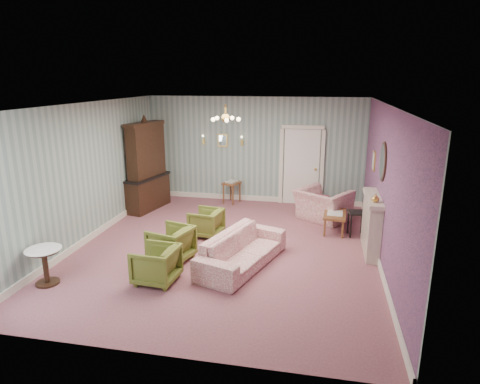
% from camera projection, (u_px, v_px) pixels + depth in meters
% --- Properties ---
extents(floor, '(7.00, 7.00, 0.00)m').
position_uv_depth(floor, '(227.00, 248.00, 8.54)').
color(floor, '#955663').
rests_on(floor, ground).
extents(ceiling, '(7.00, 7.00, 0.00)m').
position_uv_depth(ceiling, '(225.00, 105.00, 7.76)').
color(ceiling, white).
rests_on(ceiling, ground).
extents(wall_back, '(6.00, 0.00, 6.00)m').
position_uv_depth(wall_back, '(255.00, 150.00, 11.46)').
color(wall_back, gray).
rests_on(wall_back, ground).
extents(wall_front, '(6.00, 0.00, 6.00)m').
position_uv_depth(wall_front, '(158.00, 249.00, 4.84)').
color(wall_front, gray).
rests_on(wall_front, ground).
extents(wall_left, '(0.00, 7.00, 7.00)m').
position_uv_depth(wall_left, '(87.00, 173.00, 8.71)').
color(wall_left, gray).
rests_on(wall_left, ground).
extents(wall_right, '(0.00, 7.00, 7.00)m').
position_uv_depth(wall_right, '(386.00, 187.00, 7.59)').
color(wall_right, gray).
rests_on(wall_right, ground).
extents(wall_right_floral, '(0.00, 7.00, 7.00)m').
position_uv_depth(wall_right_floral, '(385.00, 187.00, 7.59)').
color(wall_right_floral, '#BD5E8C').
rests_on(wall_right_floral, ground).
extents(door, '(1.12, 0.12, 2.16)m').
position_uv_depth(door, '(301.00, 165.00, 11.28)').
color(door, white).
rests_on(door, floor).
extents(olive_chair_a, '(0.69, 0.73, 0.71)m').
position_uv_depth(olive_chair_a, '(156.00, 263.00, 7.04)').
color(olive_chair_a, olive).
rests_on(olive_chair_a, floor).
extents(olive_chair_b, '(0.84, 0.87, 0.74)m').
position_uv_depth(olive_chair_b, '(171.00, 242.00, 7.89)').
color(olive_chair_b, olive).
rests_on(olive_chair_b, floor).
extents(olive_chair_c, '(0.70, 0.73, 0.67)m').
position_uv_depth(olive_chair_c, '(206.00, 221.00, 9.13)').
color(olive_chair_c, olive).
rests_on(olive_chair_c, floor).
extents(sofa_chintz, '(1.26, 2.23, 0.84)m').
position_uv_depth(sofa_chintz, '(242.00, 244.00, 7.66)').
color(sofa_chintz, '#A8435C').
rests_on(sofa_chintz, floor).
extents(wingback_chair, '(1.40, 1.29, 1.03)m').
position_uv_depth(wingback_chair, '(323.00, 200.00, 10.11)').
color(wingback_chair, '#A8435C').
rests_on(wingback_chair, floor).
extents(dresser, '(0.80, 1.54, 2.44)m').
position_uv_depth(dresser, '(146.00, 164.00, 10.79)').
color(dresser, black).
rests_on(dresser, floor).
extents(fireplace, '(0.30, 1.40, 1.16)m').
position_uv_depth(fireplace, '(371.00, 224.00, 8.23)').
color(fireplace, beige).
rests_on(fireplace, floor).
extents(mantel_vase, '(0.15, 0.15, 0.15)m').
position_uv_depth(mantel_vase, '(375.00, 198.00, 7.68)').
color(mantel_vase, gold).
rests_on(mantel_vase, fireplace).
extents(oval_mirror, '(0.04, 0.76, 0.84)m').
position_uv_depth(oval_mirror, '(382.00, 161.00, 7.87)').
color(oval_mirror, white).
rests_on(oval_mirror, wall_right).
extents(framed_print, '(0.04, 0.34, 0.42)m').
position_uv_depth(framed_print, '(374.00, 161.00, 9.21)').
color(framed_print, gold).
rests_on(framed_print, wall_right).
extents(coffee_table, '(0.54, 0.90, 0.44)m').
position_uv_depth(coffee_table, '(334.00, 222.00, 9.40)').
color(coffee_table, brown).
rests_on(coffee_table, floor).
extents(side_table_black, '(0.42, 0.42, 0.56)m').
position_uv_depth(side_table_black, '(356.00, 224.00, 9.12)').
color(side_table_black, black).
rests_on(side_table_black, floor).
extents(pedestal_table, '(0.72, 0.72, 0.64)m').
position_uv_depth(pedestal_table, '(45.00, 266.00, 6.98)').
color(pedestal_table, black).
rests_on(pedestal_table, floor).
extents(nesting_table, '(0.52, 0.59, 0.65)m').
position_uv_depth(nesting_table, '(232.00, 192.00, 11.54)').
color(nesting_table, brown).
rests_on(nesting_table, floor).
extents(gilt_mirror_back, '(0.28, 0.06, 0.36)m').
position_uv_depth(gilt_mirror_back, '(223.00, 140.00, 11.52)').
color(gilt_mirror_back, gold).
rests_on(gilt_mirror_back, wall_back).
extents(sconce_left, '(0.16, 0.12, 0.30)m').
position_uv_depth(sconce_left, '(203.00, 140.00, 11.61)').
color(sconce_left, gold).
rests_on(sconce_left, wall_back).
extents(sconce_right, '(0.16, 0.12, 0.30)m').
position_uv_depth(sconce_right, '(242.00, 141.00, 11.40)').
color(sconce_right, gold).
rests_on(sconce_right, wall_back).
extents(chandelier, '(0.56, 0.56, 0.36)m').
position_uv_depth(chandelier, '(226.00, 119.00, 7.84)').
color(chandelier, gold).
rests_on(chandelier, ceiling).
extents(burgundy_cushion, '(0.41, 0.28, 0.39)m').
position_uv_depth(burgundy_cushion, '(321.00, 203.00, 9.99)').
color(burgundy_cushion, maroon).
rests_on(burgundy_cushion, wingback_chair).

